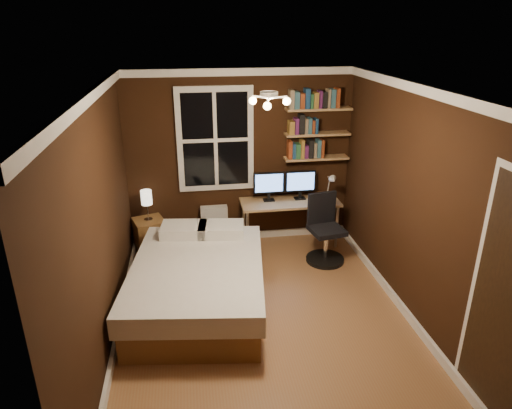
{
  "coord_description": "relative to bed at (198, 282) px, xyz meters",
  "views": [
    {
      "loc": [
        -0.74,
        -4.13,
        3.07
      ],
      "look_at": [
        -0.03,
        0.45,
        1.21
      ],
      "focal_mm": 32.0,
      "sensor_mm": 36.0,
      "label": 1
    }
  ],
  "objects": [
    {
      "name": "floor",
      "position": [
        0.7,
        -0.43,
        -0.29
      ],
      "size": [
        4.2,
        4.2,
        0.0
      ],
      "primitive_type": "plane",
      "color": "#92603A",
      "rests_on": "ground"
    },
    {
      "name": "wall_back",
      "position": [
        0.7,
        1.67,
        0.96
      ],
      "size": [
        3.2,
        0.04,
        2.5
      ],
      "primitive_type": "cube",
      "color": "black",
      "rests_on": "ground"
    },
    {
      "name": "wall_left",
      "position": [
        -0.9,
        -0.43,
        0.96
      ],
      "size": [
        0.04,
        4.2,
        2.5
      ],
      "primitive_type": "cube",
      "color": "black",
      "rests_on": "ground"
    },
    {
      "name": "wall_right",
      "position": [
        2.3,
        -0.43,
        0.96
      ],
      "size": [
        0.04,
        4.2,
        2.5
      ],
      "primitive_type": "cube",
      "color": "black",
      "rests_on": "ground"
    },
    {
      "name": "ceiling",
      "position": [
        0.7,
        -0.43,
        2.21
      ],
      "size": [
        3.2,
        4.2,
        0.02
      ],
      "primitive_type": "cube",
      "color": "white",
      "rests_on": "wall_back"
    },
    {
      "name": "window",
      "position": [
        0.35,
        1.64,
        1.26
      ],
      "size": [
        1.06,
        0.06,
        1.46
      ],
      "primitive_type": "cube",
      "color": "white",
      "rests_on": "wall_back"
    },
    {
      "name": "door",
      "position": [
        2.29,
        -1.98,
        0.73
      ],
      "size": [
        0.03,
        0.82,
        2.05
      ],
      "primitive_type": null,
      "color": "black",
      "rests_on": "ground"
    },
    {
      "name": "ceiling_fixture",
      "position": [
        0.7,
        -0.53,
        2.11
      ],
      "size": [
        0.44,
        0.44,
        0.18
      ],
      "primitive_type": null,
      "color": "beige",
      "rests_on": "ceiling"
    },
    {
      "name": "bookshelf_lower",
      "position": [
        1.78,
        1.55,
        0.96
      ],
      "size": [
        0.92,
        0.22,
        0.03
      ],
      "primitive_type": "cube",
      "color": "tan",
      "rests_on": "wall_back"
    },
    {
      "name": "books_row_lower",
      "position": [
        1.78,
        1.55,
        1.09
      ],
      "size": [
        0.54,
        0.16,
        0.23
      ],
      "primitive_type": null,
      "color": "#8F3A1A",
      "rests_on": "bookshelf_lower"
    },
    {
      "name": "bookshelf_middle",
      "position": [
        1.78,
        1.55,
        1.31
      ],
      "size": [
        0.92,
        0.22,
        0.03
      ],
      "primitive_type": "cube",
      "color": "tan",
      "rests_on": "wall_back"
    },
    {
      "name": "books_row_middle",
      "position": [
        1.78,
        1.55,
        1.44
      ],
      "size": [
        0.42,
        0.16,
        0.23
      ],
      "primitive_type": null,
      "color": "navy",
      "rests_on": "bookshelf_middle"
    },
    {
      "name": "bookshelf_upper",
      "position": [
        1.78,
        1.55,
        1.66
      ],
      "size": [
        0.92,
        0.22,
        0.03
      ],
      "primitive_type": "cube",
      "color": "tan",
      "rests_on": "wall_back"
    },
    {
      "name": "books_row_upper",
      "position": [
        1.78,
        1.55,
        1.79
      ],
      "size": [
        0.66,
        0.16,
        0.23
      ],
      "primitive_type": null,
      "color": "#296137",
      "rests_on": "bookshelf_upper"
    },
    {
      "name": "bed",
      "position": [
        0.0,
        0.0,
        0.0
      ],
      "size": [
        1.71,
        2.19,
        0.69
      ],
      "rotation": [
        0.0,
        0.0,
        -0.13
      ],
      "color": "brown",
      "rests_on": "ground"
    },
    {
      "name": "nightstand",
      "position": [
        -0.63,
        1.42,
        -0.04
      ],
      "size": [
        0.5,
        0.5,
        0.5
      ],
      "primitive_type": "cube",
      "rotation": [
        0.0,
        0.0,
        0.32
      ],
      "color": "brown",
      "rests_on": "ground"
    },
    {
      "name": "bedside_lamp",
      "position": [
        -0.63,
        1.42,
        0.42
      ],
      "size": [
        0.15,
        0.15,
        0.44
      ],
      "primitive_type": null,
      "color": "beige",
      "rests_on": "nightstand"
    },
    {
      "name": "radiator",
      "position": [
        0.29,
        1.57,
        -0.0
      ],
      "size": [
        0.39,
        0.14,
        0.58
      ],
      "primitive_type": "cube",
      "color": "silver",
      "rests_on": "ground"
    },
    {
      "name": "desk",
      "position": [
        1.38,
        1.39,
        0.32
      ],
      "size": [
        1.42,
        0.53,
        0.67
      ],
      "color": "tan",
      "rests_on": "ground"
    },
    {
      "name": "monitor_left",
      "position": [
        1.08,
        1.46,
        0.59
      ],
      "size": [
        0.44,
        0.12,
        0.42
      ],
      "primitive_type": null,
      "color": "black",
      "rests_on": "desk"
    },
    {
      "name": "monitor_right",
      "position": [
        1.54,
        1.46,
        0.59
      ],
      "size": [
        0.44,
        0.12,
        0.42
      ],
      "primitive_type": null,
      "color": "black",
      "rests_on": "desk"
    },
    {
      "name": "desk_lamp",
      "position": [
        1.93,
        1.3,
        0.6
      ],
      "size": [
        0.14,
        0.32,
        0.44
      ],
      "primitive_type": null,
      "color": "silver",
      "rests_on": "desk"
    },
    {
      "name": "office_chair",
      "position": [
        1.74,
        0.82,
        0.06
      ],
      "size": [
        0.52,
        0.52,
        0.94
      ],
      "rotation": [
        0.0,
        0.0,
        0.17
      ],
      "color": "black",
      "rests_on": "ground"
    }
  ]
}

